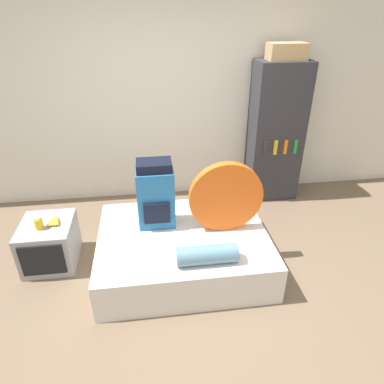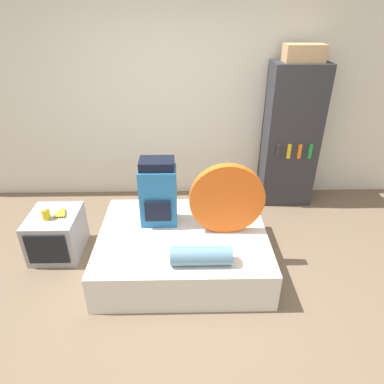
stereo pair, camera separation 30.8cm
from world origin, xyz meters
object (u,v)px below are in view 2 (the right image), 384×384
object	(u,v)px
backpack	(158,193)
cardboard_box	(304,53)
sleeping_roll	(201,255)
bookshelf	(291,137)
television	(56,234)
tent_bag	(227,199)
canister	(46,214)

from	to	relation	value
backpack	cardboard_box	bearing A→B (deg)	34.14
sleeping_roll	bookshelf	world-z (taller)	bookshelf
sleeping_roll	television	world-z (taller)	sleeping_roll
sleeping_roll	cardboard_box	distance (m)	2.49
backpack	tent_bag	world-z (taller)	tent_bag
television	canister	bearing A→B (deg)	-117.19
bookshelf	cardboard_box	size ratio (longest dim) A/B	4.07
sleeping_roll	canister	xyz separation A→B (m)	(-1.50, 0.60, 0.05)
sleeping_roll	television	bearing A→B (deg)	155.75
sleeping_roll	canister	size ratio (longest dim) A/B	4.25
canister	bookshelf	xyz separation A→B (m)	(2.68, 1.13, 0.36)
bookshelf	tent_bag	bearing A→B (deg)	-126.10
tent_bag	cardboard_box	world-z (taller)	cardboard_box
tent_bag	sleeping_roll	xyz separation A→B (m)	(-0.26, -0.47, -0.27)
canister	cardboard_box	distance (m)	3.19
backpack	bookshelf	bearing A→B (deg)	34.78
sleeping_roll	canister	world-z (taller)	canister
television	backpack	bearing A→B (deg)	-1.01
cardboard_box	television	bearing A→B (deg)	-158.47
bookshelf	cardboard_box	bearing A→B (deg)	-82.62
bookshelf	cardboard_box	xyz separation A→B (m)	(0.00, -0.02, 0.97)
tent_bag	bookshelf	size ratio (longest dim) A/B	0.40
canister	cardboard_box	world-z (taller)	cardboard_box
backpack	canister	distance (m)	1.13
sleeping_roll	bookshelf	size ratio (longest dim) A/B	0.30
television	cardboard_box	bearing A→B (deg)	21.53
tent_bag	television	bearing A→B (deg)	173.73
tent_bag	television	distance (m)	1.81
sleeping_roll	bookshelf	bearing A→B (deg)	55.88
tent_bag	sleeping_roll	distance (m)	0.60
tent_bag	cardboard_box	xyz separation A→B (m)	(0.92, 1.24, 1.11)
backpack	tent_bag	size ratio (longest dim) A/B	0.96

